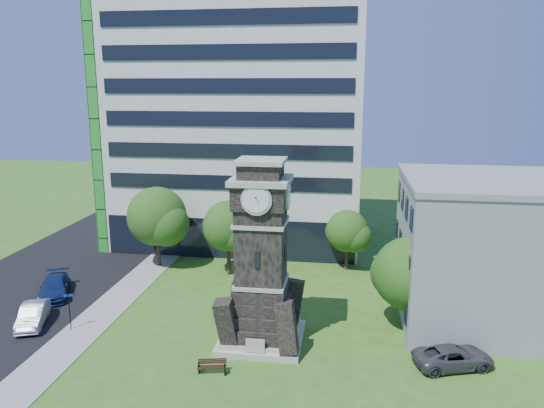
% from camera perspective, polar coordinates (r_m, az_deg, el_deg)
% --- Properties ---
extents(ground, '(160.00, 160.00, 0.00)m').
position_cam_1_polar(ground, '(35.43, -6.64, -15.54)').
color(ground, '#35601B').
rests_on(ground, ground).
extents(sidewalk, '(3.00, 70.00, 0.06)m').
position_cam_1_polar(sidewalk, '(42.77, -17.49, -10.87)').
color(sidewalk, gray).
rests_on(sidewalk, ground).
extents(street, '(14.00, 80.00, 0.02)m').
position_cam_1_polar(street, '(46.97, -27.02, -9.58)').
color(street, black).
rests_on(street, ground).
extents(clock_tower, '(5.40, 5.40, 12.22)m').
position_cam_1_polar(clock_tower, '(34.49, -1.16, -6.66)').
color(clock_tower, '#B7B2A0').
rests_on(clock_tower, ground).
extents(office_tall, '(26.20, 15.11, 28.60)m').
position_cam_1_polar(office_tall, '(57.17, -3.45, 10.20)').
color(office_tall, white).
rests_on(office_tall, ground).
extents(office_low, '(15.20, 12.20, 10.40)m').
position_cam_1_polar(office_low, '(41.45, 24.24, -4.57)').
color(office_low, gray).
rests_on(office_low, ground).
extents(car_street_mid, '(3.00, 4.76, 1.48)m').
position_cam_1_polar(car_street_mid, '(42.01, -24.32, -10.84)').
color(car_street_mid, '#B3B6BB').
rests_on(car_street_mid, ground).
extents(car_street_north, '(4.03, 5.66, 1.52)m').
position_cam_1_polar(car_street_north, '(46.70, -22.35, -8.26)').
color(car_street_north, navy).
rests_on(car_street_north, ground).
extents(car_east_lot, '(5.25, 3.57, 1.34)m').
position_cam_1_polar(car_east_lot, '(35.03, 18.93, -15.30)').
color(car_east_lot, '#4A4A4F').
rests_on(car_east_lot, ground).
extents(park_bench, '(1.68, 0.45, 0.87)m').
position_cam_1_polar(park_bench, '(33.01, -6.48, -16.89)').
color(park_bench, black).
rests_on(park_bench, ground).
extents(street_sign, '(0.65, 0.06, 2.71)m').
position_cam_1_polar(street_sign, '(39.87, -20.98, -10.31)').
color(street_sign, black).
rests_on(street_sign, ground).
extents(tree_nw, '(6.05, 5.50, 7.55)m').
position_cam_1_polar(tree_nw, '(50.25, -12.18, -1.52)').
color(tree_nw, '#332114').
rests_on(tree_nw, ground).
extents(tree_nc, '(4.94, 4.49, 6.76)m').
position_cam_1_polar(tree_nc, '(47.05, -4.66, -2.59)').
color(tree_nc, '#332114').
rests_on(tree_nc, ground).
extents(tree_ne, '(4.26, 3.87, 5.60)m').
position_cam_1_polar(tree_ne, '(48.94, 8.16, -3.06)').
color(tree_ne, '#332114').
rests_on(tree_ne, ground).
extents(tree_east, '(5.56, 5.05, 6.63)m').
position_cam_1_polar(tree_east, '(37.76, 14.69, -7.50)').
color(tree_east, '#332114').
rests_on(tree_east, ground).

